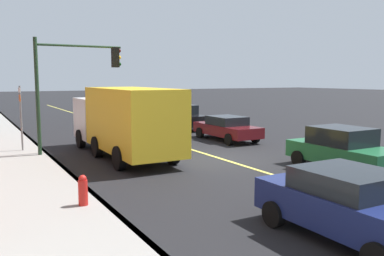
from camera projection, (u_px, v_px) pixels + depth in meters
ground at (220, 159)px, 17.26m from camera, size 200.00×200.00×0.00m
sidewalk_slab at (14, 180)px, 13.35m from camera, size 80.00×3.64×0.15m
curb_edge at (69, 174)px, 14.19m from camera, size 80.00×0.16×0.15m
lane_stripe_center at (220, 159)px, 17.26m from camera, size 80.00×0.16×0.01m
car_green at (343, 149)px, 15.04m from camera, size 4.16×2.00×1.58m
car_maroon at (227, 128)px, 22.33m from camera, size 4.42×1.89×1.32m
car_black at (182, 117)px, 27.16m from camera, size 3.94×2.00×1.62m
car_navy at (350, 204)px, 8.55m from camera, size 4.08×2.03×1.48m
truck_yellow at (124, 120)px, 17.55m from camera, size 8.17×2.48×2.98m
traffic_light_mast at (73, 76)px, 17.69m from camera, size 0.28×3.77×5.06m
street_sign_post at (21, 114)px, 18.25m from camera, size 0.60×0.08×3.05m
fire_hydrant at (83, 193)px, 10.42m from camera, size 0.24×0.24×0.94m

